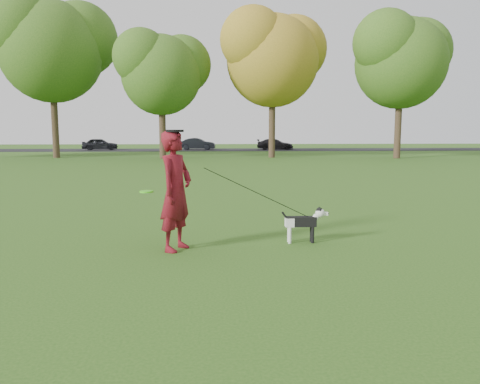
{
  "coord_description": "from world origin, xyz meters",
  "views": [
    {
      "loc": [
        -0.44,
        -8.45,
        2.07
      ],
      "look_at": [
        0.05,
        -0.09,
        0.95
      ],
      "focal_mm": 35.0,
      "sensor_mm": 36.0,
      "label": 1
    }
  ],
  "objects": [
    {
      "name": "tree_row",
      "position": [
        -1.43,
        26.07,
        7.41
      ],
      "size": [
        51.74,
        8.86,
        12.01
      ],
      "color": "#38281C",
      "rests_on": "ground"
    },
    {
      "name": "ground",
      "position": [
        0.0,
        0.0,
        0.0
      ],
      "size": [
        120.0,
        120.0,
        0.0
      ],
      "primitive_type": "plane",
      "color": "#285116",
      "rests_on": "ground"
    },
    {
      "name": "man_held_items",
      "position": [
        0.38,
        -0.32,
        0.94
      ],
      "size": [
        3.03,
        0.65,
        1.62
      ],
      "color": "#4AE01C",
      "rests_on": "ground"
    },
    {
      "name": "car_right",
      "position": [
        6.05,
        40.0,
        0.57
      ],
      "size": [
        3.9,
        1.84,
        1.1
      ],
      "primitive_type": "imported",
      "rotation": [
        0.0,
        0.0,
        1.49
      ],
      "color": "black",
      "rests_on": "road"
    },
    {
      "name": "man",
      "position": [
        -1.07,
        -0.49,
        1.03
      ],
      "size": [
        0.78,
        0.89,
        2.06
      ],
      "primitive_type": "imported",
      "rotation": [
        0.0,
        0.0,
        1.11
      ],
      "color": "#5C0D0E",
      "rests_on": "ground"
    },
    {
      "name": "dog",
      "position": [
        1.24,
        -0.09,
        0.41
      ],
      "size": [
        0.88,
        0.18,
        0.67
      ],
      "color": "black",
      "rests_on": "ground"
    },
    {
      "name": "car_mid",
      "position": [
        -1.99,
        40.0,
        0.62
      ],
      "size": [
        3.75,
        1.63,
        1.2
      ],
      "primitive_type": "imported",
      "rotation": [
        0.0,
        0.0,
        1.47
      ],
      "color": "black",
      "rests_on": "road"
    },
    {
      "name": "car_left",
      "position": [
        -11.86,
        40.0,
        0.62
      ],
      "size": [
        3.67,
        1.84,
        1.2
      ],
      "primitive_type": "imported",
      "rotation": [
        0.0,
        0.0,
        1.69
      ],
      "color": "black",
      "rests_on": "road"
    },
    {
      "name": "road",
      "position": [
        0.0,
        40.0,
        0.01
      ],
      "size": [
        120.0,
        7.0,
        0.02
      ],
      "primitive_type": "cube",
      "color": "black",
      "rests_on": "ground"
    }
  ]
}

